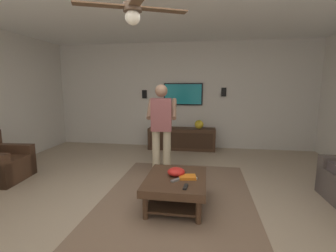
# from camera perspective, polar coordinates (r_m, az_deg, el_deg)

# --- Properties ---
(ground_plane) EXTENTS (8.09, 8.09, 0.00)m
(ground_plane) POSITION_cam_1_polar(r_m,az_deg,el_deg) (3.54, -3.04, -17.76)
(ground_plane) COLOR tan
(wall_back_tv) EXTENTS (0.10, 6.94, 2.72)m
(wall_back_tv) POSITION_cam_1_polar(r_m,az_deg,el_deg) (6.50, 3.10, 7.07)
(wall_back_tv) COLOR silver
(wall_back_tv) RESTS_ON ground
(area_rug) EXTENTS (3.02, 2.13, 0.01)m
(area_rug) POSITION_cam_1_polar(r_m,az_deg,el_deg) (3.69, 2.24, -16.47)
(area_rug) COLOR #7A604C
(area_rug) RESTS_ON ground
(coffee_table) EXTENTS (1.00, 0.80, 0.40)m
(coffee_table) POSITION_cam_1_polar(r_m,az_deg,el_deg) (3.39, 1.87, -13.51)
(coffee_table) COLOR #422B1C
(coffee_table) RESTS_ON ground
(media_console) EXTENTS (0.45, 1.70, 0.55)m
(media_console) POSITION_cam_1_polar(r_m,az_deg,el_deg) (6.30, 3.22, -2.96)
(media_console) COLOR #422B1C
(media_console) RESTS_ON ground
(tv) EXTENTS (0.05, 1.01, 0.57)m
(tv) POSITION_cam_1_polar(r_m,az_deg,el_deg) (6.40, 3.53, 7.44)
(tv) COLOR black
(person_standing) EXTENTS (0.57, 0.58, 1.64)m
(person_standing) POSITION_cam_1_polar(r_m,az_deg,el_deg) (4.38, -1.53, 0.39)
(person_standing) COLOR #C6B793
(person_standing) RESTS_ON ground
(bowl) EXTENTS (0.24, 0.24, 0.11)m
(bowl) POSITION_cam_1_polar(r_m,az_deg,el_deg) (3.39, 1.92, -10.62)
(bowl) COLOR red
(bowl) RESTS_ON coffee_table
(remote_white) EXTENTS (0.15, 0.12, 0.02)m
(remote_white) POSITION_cam_1_polar(r_m,az_deg,el_deg) (3.34, 5.90, -11.73)
(remote_white) COLOR white
(remote_white) RESTS_ON coffee_table
(remote_black) EXTENTS (0.15, 0.06, 0.02)m
(remote_black) POSITION_cam_1_polar(r_m,az_deg,el_deg) (3.04, 4.11, -13.95)
(remote_black) COLOR black
(remote_black) RESTS_ON coffee_table
(remote_grey) EXTENTS (0.14, 0.13, 0.02)m
(remote_grey) POSITION_cam_1_polar(r_m,az_deg,el_deg) (3.23, 1.89, -12.49)
(remote_grey) COLOR slate
(remote_grey) RESTS_ON coffee_table
(book) EXTENTS (0.19, 0.24, 0.04)m
(book) POSITION_cam_1_polar(r_m,az_deg,el_deg) (3.32, 4.56, -11.77)
(book) COLOR orange
(book) RESTS_ON coffee_table
(vase_round) EXTENTS (0.22, 0.22, 0.22)m
(vase_round) POSITION_cam_1_polar(r_m,az_deg,el_deg) (6.17, 7.26, 0.35)
(vase_round) COLOR gold
(vase_round) RESTS_ON media_console
(wall_speaker_left) EXTENTS (0.06, 0.12, 0.22)m
(wall_speaker_left) POSITION_cam_1_polar(r_m,az_deg,el_deg) (6.40, 12.90, 7.73)
(wall_speaker_left) COLOR black
(wall_speaker_right) EXTENTS (0.06, 0.12, 0.22)m
(wall_speaker_right) POSITION_cam_1_polar(r_m,az_deg,el_deg) (6.60, -5.50, 7.39)
(wall_speaker_right) COLOR black
(ceiling_fan) EXTENTS (1.15, 1.14, 0.46)m
(ceiling_fan) POSITION_cam_1_polar(r_m,az_deg,el_deg) (2.86, -8.17, 25.15)
(ceiling_fan) COLOR #4C3828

